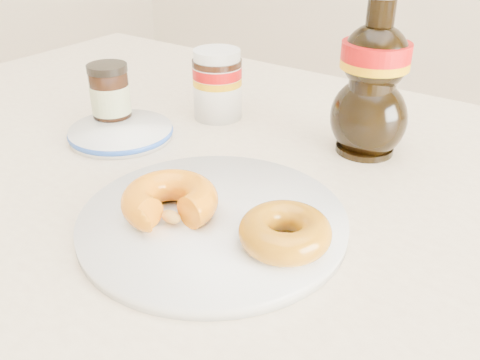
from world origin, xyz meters
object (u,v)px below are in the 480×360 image
Objects in this scene: dark_jar at (110,96)px; dining_table at (242,239)px; syrup_bottle at (373,80)px; donut_whole at (285,232)px; plate at (213,221)px; nutella_jar at (217,82)px; donut_bitten at (170,201)px; blue_rim_saucer at (121,132)px.

dining_table is at bearing -7.83° from dark_jar.
syrup_bottle is at bearing 21.32° from dark_jar.
donut_whole reaches higher than dining_table.
plate is 3.17× the size of donut_whole.
dark_jar is at bearing -158.68° from syrup_bottle.
dark_jar is at bearing 160.83° from donut_whole.
dining_table is 0.26m from nutella_jar.
donut_bitten is at bearing -61.62° from nutella_jar.
nutella_jar is 0.17m from blue_rim_saucer.
syrup_bottle is (0.08, 0.17, 0.19)m from dining_table.
syrup_bottle is at bearing 4.15° from nutella_jar.
plate is 0.33m from dark_jar.
dining_table is 0.19m from donut_whole.
blue_rim_saucer is (-0.31, -0.16, -0.09)m from syrup_bottle.
donut_whole is 0.38m from nutella_jar.
donut_bitten is (-0.04, -0.02, 0.02)m from plate.
nutella_jar reaches higher than dark_jar.
dark_jar reaches higher than donut_whole.
dark_jar is at bearing -132.61° from nutella_jar.
donut_bitten is 0.32m from nutella_jar.
dining_table is at bearing -44.93° from nutella_jar.
nutella_jar reaches higher than dining_table.
plate is 0.09m from donut_whole.
dining_table is 15.49× the size of donut_whole.
syrup_bottle reaches higher than donut_bitten.
donut_whole is 0.41m from dark_jar.
donut_bitten is at bearing -146.18° from plate.
syrup_bottle reaches higher than dark_jar.
plate is at bearing 178.57° from donut_whole.
syrup_bottle is (-0.04, 0.27, 0.07)m from donut_whole.
dark_jar is (-0.26, 0.16, 0.01)m from donut_bitten.
donut_whole is (0.13, 0.02, -0.00)m from donut_bitten.
plate is 2.68× the size of nutella_jar.
dining_table is 0.14m from plate.
nutella_jar is at bearing 126.54° from plate.
nutella_jar is 1.13× the size of dark_jar.
dining_table is at bearing 107.41° from plate.
plate is at bearing -72.59° from dining_table.
dining_table is at bearing 95.24° from donut_bitten.
nutella_jar is at bearing 127.02° from donut_bitten.
nutella_jar is (-0.28, 0.25, 0.03)m from donut_whole.
donut_whole is 0.95× the size of dark_jar.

